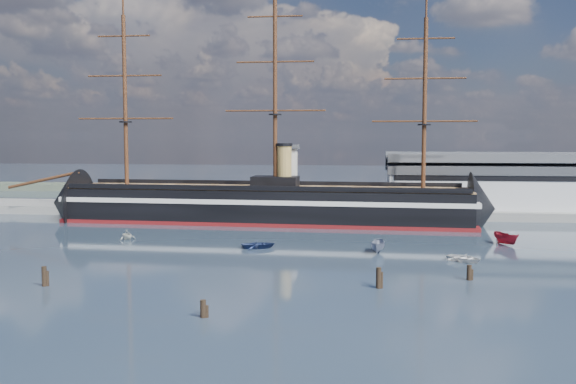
# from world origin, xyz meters

# --- Properties ---
(ground) EXTENTS (600.00, 600.00, 0.00)m
(ground) POSITION_xyz_m (0.00, 40.00, 0.00)
(ground) COLOR #1E2E3C
(ground) RESTS_ON ground
(quay) EXTENTS (180.00, 18.00, 2.00)m
(quay) POSITION_xyz_m (10.00, 76.00, 0.00)
(quay) COLOR slate
(quay) RESTS_ON ground
(warehouse) EXTENTS (63.00, 21.00, 11.60)m
(warehouse) POSITION_xyz_m (58.00, 80.00, 7.98)
(warehouse) COLOR #B7BABC
(warehouse) RESTS_ON ground
(quay_tower) EXTENTS (5.00, 5.00, 15.00)m
(quay_tower) POSITION_xyz_m (3.00, 73.00, 9.75)
(quay_tower) COLOR silver
(quay_tower) RESTS_ON ground
(warship) EXTENTS (113.20, 19.94, 53.94)m
(warship) POSITION_xyz_m (-1.99, 60.00, 4.04)
(warship) COLOR black
(warship) RESTS_ON ground
(motorboat_b) EXTENTS (2.61, 3.85, 1.67)m
(motorboat_b) POSITION_xyz_m (3.54, 27.39, 0.00)
(motorboat_b) COLOR navy
(motorboat_b) RESTS_ON ground
(motorboat_c) EXTENTS (6.78, 3.12, 2.62)m
(motorboat_c) POSITION_xyz_m (23.70, 25.11, 0.00)
(motorboat_c) COLOR slate
(motorboat_c) RESTS_ON ground
(motorboat_d) EXTENTS (5.45, 5.61, 2.00)m
(motorboat_d) POSITION_xyz_m (-22.11, 33.37, 0.00)
(motorboat_d) COLOR silver
(motorboat_d) RESTS_ON ground
(motorboat_e) EXTENTS (3.25, 3.52, 1.60)m
(motorboat_e) POSITION_xyz_m (36.57, 19.42, 0.00)
(motorboat_e) COLOR silver
(motorboat_e) RESTS_ON ground
(motorboat_f) EXTENTS (7.26, 5.43, 2.75)m
(motorboat_f) POSITION_xyz_m (46.21, 35.99, 0.00)
(motorboat_f) COLOR maroon
(motorboat_f) RESTS_ON ground
(piling_near_left) EXTENTS (0.64, 0.64, 3.24)m
(piling_near_left) POSITION_xyz_m (-18.86, -3.41, 0.00)
(piling_near_left) COLOR black
(piling_near_left) RESTS_ON ground
(piling_near_mid) EXTENTS (0.64, 0.64, 2.59)m
(piling_near_mid) POSITION_xyz_m (4.82, -14.79, 0.00)
(piling_near_mid) COLOR black
(piling_near_mid) RESTS_ON ground
(piling_near_right) EXTENTS (0.64, 0.64, 3.36)m
(piling_near_right) POSITION_xyz_m (23.37, 0.61, 0.00)
(piling_near_right) COLOR black
(piling_near_right) RESTS_ON ground
(piling_far_right) EXTENTS (0.64, 0.64, 2.75)m
(piling_far_right) POSITION_xyz_m (35.37, 6.67, 0.00)
(piling_far_right) COLOR black
(piling_far_right) RESTS_ON ground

